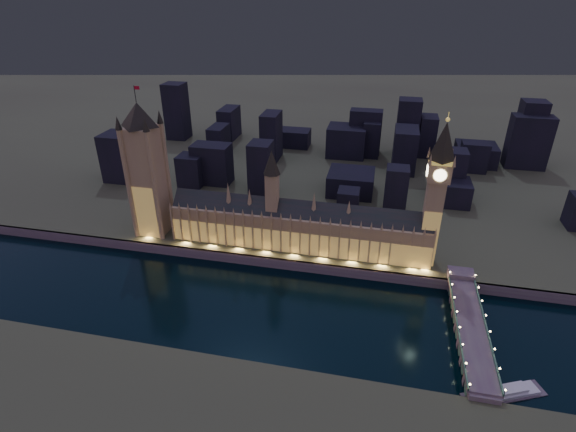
% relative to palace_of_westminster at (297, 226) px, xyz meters
% --- Properties ---
extents(ground_plane, '(2000.00, 2000.00, 0.00)m').
position_rel_palace_of_westminster_xyz_m(ground_plane, '(-10.41, -61.74, -26.37)').
color(ground_plane, black).
rests_on(ground_plane, ground).
extents(north_bank, '(2000.00, 960.00, 8.00)m').
position_rel_palace_of_westminster_xyz_m(north_bank, '(-10.41, 458.26, -22.37)').
color(north_bank, '#3C402B').
rests_on(north_bank, ground).
extents(embankment_wall, '(2000.00, 2.50, 8.00)m').
position_rel_palace_of_westminster_xyz_m(embankment_wall, '(-10.41, -20.74, -22.37)').
color(embankment_wall, '#573F55').
rests_on(embankment_wall, ground).
extents(palace_of_westminster, '(202.00, 22.13, 78.00)m').
position_rel_palace_of_westminster_xyz_m(palace_of_westminster, '(0.00, 0.00, 0.00)').
color(palace_of_westminster, '#9A7D5D').
rests_on(palace_of_westminster, north_bank).
extents(victoria_tower, '(31.68, 31.68, 119.41)m').
position_rel_palace_of_westminster_xyz_m(victoria_tower, '(-120.41, 0.18, 40.84)').
color(victoria_tower, '#9A7D5D').
rests_on(victoria_tower, north_bank).
extents(elizabeth_tower, '(18.00, 18.00, 112.47)m').
position_rel_palace_of_westminster_xyz_m(elizabeth_tower, '(97.59, 0.18, 44.40)').
color(elizabeth_tower, '#9A7D5D').
rests_on(elizabeth_tower, north_bank).
extents(westminster_bridge, '(17.68, 113.00, 15.90)m').
position_rel_palace_of_westminster_xyz_m(westminster_bridge, '(121.33, -65.19, -20.38)').
color(westminster_bridge, '#573F55').
rests_on(westminster_bridge, ground).
extents(river_boat, '(45.62, 28.28, 4.50)m').
position_rel_palace_of_westminster_xyz_m(river_boat, '(133.97, -110.66, -24.81)').
color(river_boat, '#573F55').
rests_on(river_boat, ground).
extents(city_backdrop, '(462.72, 215.63, 71.33)m').
position_rel_palace_of_westminster_xyz_m(city_backdrop, '(24.03, 184.58, 4.33)').
color(city_backdrop, black).
rests_on(city_backdrop, north_bank).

